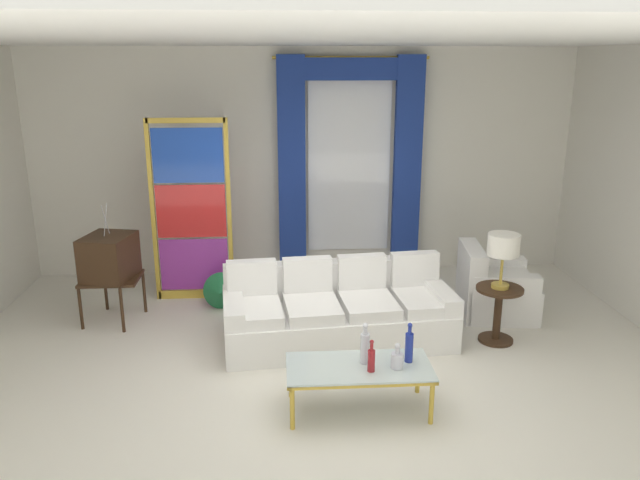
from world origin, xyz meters
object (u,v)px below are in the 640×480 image
round_side_table (498,309)px  armchair_white (492,290)px  coffee_table (359,370)px  peacock_figurine (221,293)px  couch_white_long (337,312)px  bottle_crystal_tall (371,359)px  bottle_blue_decanter (409,346)px  stained_glass_divider (191,215)px  bottle_amber_squat (397,359)px  bottle_ruby_flask (365,347)px  table_lamp_brass (503,247)px  vintage_tv (109,259)px

round_side_table → armchair_white: bearing=75.2°
coffee_table → peacock_figurine: 2.61m
couch_white_long → coffee_table: size_ratio=2.01×
bottle_crystal_tall → peacock_figurine: (-1.42, 2.34, -0.30)m
bottle_blue_decanter → stained_glass_divider: 3.40m
peacock_figurine → stained_glass_divider: bearing=129.2°
bottle_crystal_tall → bottle_amber_squat: size_ratio=1.26×
peacock_figurine → bottle_blue_decanter: bearing=-51.4°
bottle_ruby_flask → armchair_white: 2.59m
couch_white_long → bottle_amber_squat: (0.35, -1.43, 0.18)m
peacock_figurine → round_side_table: size_ratio=1.01×
bottle_ruby_flask → table_lamp_brass: 2.00m
bottle_crystal_tall → stained_glass_divider: stained_glass_divider is taller
couch_white_long → stained_glass_divider: stained_glass_divider is taller
armchair_white → table_lamp_brass: (-0.19, -0.73, 0.74)m
bottle_crystal_tall → bottle_ruby_flask: (-0.03, 0.14, 0.04)m
vintage_tv → stained_glass_divider: bearing=37.3°
round_side_table → bottle_amber_squat: bearing=-135.6°
bottle_blue_decanter → bottle_crystal_tall: bearing=-156.7°
bottle_amber_squat → table_lamp_brass: (1.30, 1.27, 0.54)m
bottle_blue_decanter → vintage_tv: (-2.94, 1.99, 0.18)m
bottle_amber_squat → stained_glass_divider: size_ratio=0.10×
vintage_tv → table_lamp_brass: 4.21m
vintage_tv → stained_glass_divider: stained_glass_divider is taller
bottle_amber_squat → bottle_ruby_flask: bearing=157.5°
table_lamp_brass → vintage_tv: bearing=168.8°
coffee_table → table_lamp_brass: size_ratio=2.11×
bottle_crystal_tall → couch_white_long: bearing=95.2°
armchair_white → bottle_amber_squat: bearing=-126.7°
coffee_table → stained_glass_divider: 3.23m
armchair_white → stained_glass_divider: stained_glass_divider is taller
coffee_table → vintage_tv: (-2.51, 2.03, 0.36)m
bottle_crystal_tall → vintage_tv: vintage_tv is taller
bottle_crystal_tall → round_side_table: 2.02m
bottle_amber_squat → round_side_table: bearing=44.4°
bottle_amber_squat → round_side_table: bottle_amber_squat is taller
bottle_blue_decanter → armchair_white: armchair_white is taller
bottle_ruby_flask → vintage_tv: size_ratio=0.27×
bottle_crystal_tall → stained_glass_divider: bearing=122.5°
couch_white_long → bottle_amber_squat: 1.48m
armchair_white → table_lamp_brass: table_lamp_brass is taller
bottle_crystal_tall → vintage_tv: 3.37m
coffee_table → armchair_white: 2.65m
coffee_table → bottle_blue_decanter: (0.42, 0.05, 0.18)m
bottle_blue_decanter → table_lamp_brass: (1.18, 1.17, 0.48)m
couch_white_long → peacock_figurine: bearing=145.8°
coffee_table → couch_white_long: bearing=92.0°
coffee_table → bottle_blue_decanter: bottle_blue_decanter is taller
bottle_ruby_flask → table_lamp_brass: (1.55, 1.17, 0.47)m
vintage_tv → bottle_amber_squat: bearing=-36.6°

